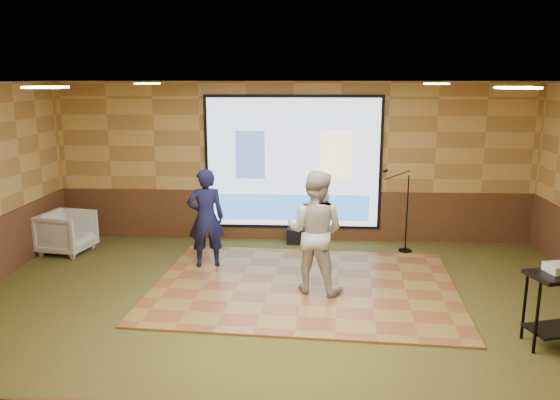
# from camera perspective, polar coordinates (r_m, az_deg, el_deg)

# --- Properties ---
(ground) EXTENTS (9.00, 9.00, 0.00)m
(ground) POSITION_cam_1_polar(r_m,az_deg,el_deg) (7.34, 0.38, -11.96)
(ground) COLOR #2E3E1C
(ground) RESTS_ON ground
(room_shell) EXTENTS (9.04, 7.04, 3.02)m
(room_shell) POSITION_cam_1_polar(r_m,az_deg,el_deg) (6.74, 0.41, 4.44)
(room_shell) COLOR tan
(room_shell) RESTS_ON ground
(wainscot_back) EXTENTS (9.00, 0.04, 0.95)m
(wainscot_back) POSITION_cam_1_polar(r_m,az_deg,el_deg) (10.47, 1.34, -1.62)
(wainscot_back) COLOR #522E1B
(wainscot_back) RESTS_ON ground
(projector_screen) EXTENTS (3.32, 0.06, 2.52)m
(projector_screen) POSITION_cam_1_polar(r_m,az_deg,el_deg) (10.23, 1.36, 3.76)
(projector_screen) COLOR black
(projector_screen) RESTS_ON room_shell
(downlight_nw) EXTENTS (0.32, 0.32, 0.02)m
(downlight_nw) POSITION_cam_1_polar(r_m,az_deg,el_deg) (8.84, -13.69, 11.74)
(downlight_nw) COLOR beige
(downlight_nw) RESTS_ON room_shell
(downlight_ne) EXTENTS (0.32, 0.32, 0.02)m
(downlight_ne) POSITION_cam_1_polar(r_m,az_deg,el_deg) (8.67, 16.04, 11.60)
(downlight_ne) COLOR beige
(downlight_ne) RESTS_ON room_shell
(downlight_sw) EXTENTS (0.32, 0.32, 0.02)m
(downlight_sw) POSITION_cam_1_polar(r_m,az_deg,el_deg) (5.75, -23.28, 10.77)
(downlight_sw) COLOR beige
(downlight_sw) RESTS_ON room_shell
(downlight_se) EXTENTS (0.32, 0.32, 0.02)m
(downlight_se) POSITION_cam_1_polar(r_m,az_deg,el_deg) (5.49, 23.58, 10.70)
(downlight_se) COLOR beige
(downlight_se) RESTS_ON room_shell
(dance_floor) EXTENTS (4.66, 3.67, 0.03)m
(dance_floor) POSITION_cam_1_polar(r_m,az_deg,el_deg) (8.27, 2.57, -8.93)
(dance_floor) COLOR olive
(dance_floor) RESTS_ON ground
(player_left) EXTENTS (0.67, 0.52, 1.62)m
(player_left) POSITION_cam_1_polar(r_m,az_deg,el_deg) (8.91, -7.74, -1.87)
(player_left) COLOR #13163C
(player_left) RESTS_ON dance_floor
(player_right) EXTENTS (1.03, 0.92, 1.77)m
(player_right) POSITION_cam_1_polar(r_m,az_deg,el_deg) (7.79, 3.68, -3.33)
(player_right) COLOR #BDB7AD
(player_right) RESTS_ON dance_floor
(projector) EXTENTS (0.34, 0.31, 0.10)m
(projector) POSITION_cam_1_polar(r_m,az_deg,el_deg) (6.98, 27.20, -6.33)
(projector) COLOR silver
(projector) RESTS_ON av_table
(mic_stand) EXTENTS (0.59, 0.24, 1.50)m
(mic_stand) POSITION_cam_1_polar(r_m,az_deg,el_deg) (10.01, 12.75, -2.51)
(mic_stand) COLOR black
(mic_stand) RESTS_ON ground
(banquet_chair) EXTENTS (0.95, 0.93, 0.74)m
(banquet_chair) POSITION_cam_1_polar(r_m,az_deg,el_deg) (10.43, -21.38, -3.16)
(banquet_chair) COLOR gray
(banquet_chair) RESTS_ON ground
(duffel_bag) EXTENTS (0.47, 0.33, 0.28)m
(duffel_bag) POSITION_cam_1_polar(r_m,az_deg,el_deg) (10.33, 2.05, -3.74)
(duffel_bag) COLOR black
(duffel_bag) RESTS_ON ground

